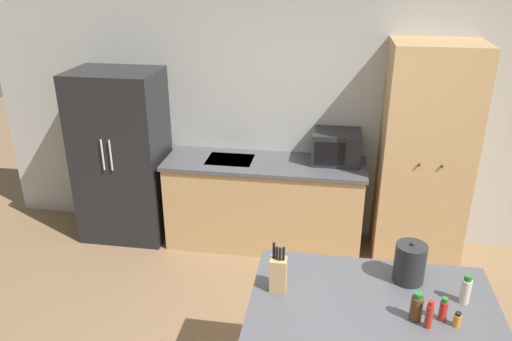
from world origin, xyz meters
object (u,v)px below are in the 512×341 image
(spice_bottle_short_red, at_px, (443,310))
(spice_bottle_pale_salt, at_px, (466,290))
(spice_bottle_amber_oil, at_px, (429,315))
(pantry_cabinet, at_px, (424,157))
(refrigerator, at_px, (122,156))
(microwave, at_px, (336,147))
(spice_bottle_tall_dark, at_px, (457,320))
(knife_block, at_px, (278,273))
(kettle, at_px, (410,263))
(spice_bottle_green_herb, at_px, (417,307))

(spice_bottle_short_red, relative_size, spice_bottle_pale_salt, 0.79)
(spice_bottle_short_red, bearing_deg, spice_bottle_amber_oil, -139.66)
(pantry_cabinet, bearing_deg, refrigerator, -179.66)
(spice_bottle_amber_oil, distance_m, spice_bottle_pale_salt, 0.33)
(microwave, bearing_deg, spice_bottle_amber_oil, -77.96)
(spice_bottle_tall_dark, bearing_deg, knife_block, 170.32)
(microwave, height_order, spice_bottle_pale_salt, microwave)
(spice_bottle_short_red, xyz_separation_m, kettle, (-0.14, 0.33, 0.06))
(spice_bottle_amber_oil, height_order, kettle, kettle)
(kettle, bearing_deg, spice_bottle_short_red, -67.49)
(pantry_cabinet, distance_m, spice_bottle_short_red, 2.18)
(spice_bottle_tall_dark, xyz_separation_m, spice_bottle_green_herb, (-0.20, 0.02, 0.04))
(refrigerator, distance_m, spice_bottle_green_herb, 3.35)
(knife_block, xyz_separation_m, kettle, (0.74, 0.21, 0.01))
(microwave, relative_size, spice_bottle_tall_dark, 5.36)
(spice_bottle_amber_oil, bearing_deg, microwave, 102.04)
(refrigerator, bearing_deg, spice_bottle_amber_oil, -40.43)
(refrigerator, distance_m, knife_block, 2.72)
(knife_block, height_order, spice_bottle_short_red, knife_block)
(spice_bottle_amber_oil, bearing_deg, knife_block, 166.42)
(microwave, height_order, spice_bottle_green_herb, microwave)
(spice_bottle_pale_salt, bearing_deg, refrigerator, 145.04)
(spice_bottle_green_herb, bearing_deg, knife_block, 169.20)
(spice_bottle_amber_oil, xyz_separation_m, spice_bottle_pale_salt, (0.23, 0.24, 0.01))
(spice_bottle_green_herb, relative_size, spice_bottle_pale_salt, 0.96)
(spice_bottle_tall_dark, bearing_deg, kettle, 118.67)
(refrigerator, bearing_deg, kettle, -35.50)
(pantry_cabinet, bearing_deg, knife_block, -118.15)
(spice_bottle_amber_oil, bearing_deg, spice_bottle_tall_dark, 11.99)
(microwave, bearing_deg, spice_bottle_short_red, -75.61)
(spice_bottle_tall_dark, bearing_deg, spice_bottle_green_herb, 174.42)
(spice_bottle_green_herb, xyz_separation_m, spice_bottle_pale_salt, (0.28, 0.19, 0.00))
(refrigerator, height_order, spice_bottle_pale_salt, refrigerator)
(knife_block, bearing_deg, spice_bottle_green_herb, -10.80)
(pantry_cabinet, distance_m, spice_bottle_green_herb, 2.21)
(microwave, height_order, spice_bottle_amber_oil, microwave)
(spice_bottle_green_herb, distance_m, kettle, 0.35)
(microwave, relative_size, knife_block, 1.49)
(refrigerator, height_order, spice_bottle_short_red, refrigerator)
(spice_bottle_amber_oil, xyz_separation_m, spice_bottle_green_herb, (-0.06, 0.05, 0.00))
(spice_bottle_short_red, relative_size, kettle, 0.52)
(refrigerator, height_order, kettle, refrigerator)
(pantry_cabinet, xyz_separation_m, kettle, (-0.35, -1.84, 0.03))
(spice_bottle_short_red, bearing_deg, spice_bottle_green_herb, -172.30)
(knife_block, xyz_separation_m, spice_bottle_short_red, (0.88, -0.12, -0.05))
(pantry_cabinet, distance_m, spice_bottle_amber_oil, 2.26)
(knife_block, relative_size, kettle, 1.15)
(refrigerator, bearing_deg, spice_bottle_green_herb, -40.39)
(knife_block, distance_m, spice_bottle_amber_oil, 0.82)
(spice_bottle_amber_oil, bearing_deg, kettle, 97.72)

